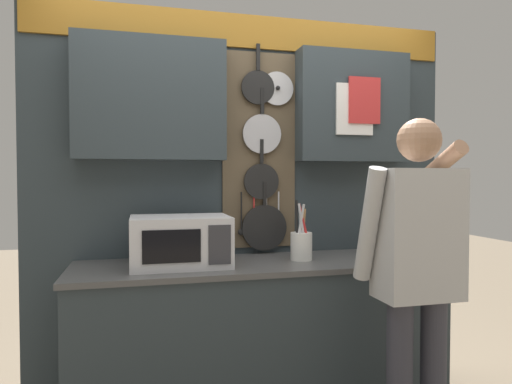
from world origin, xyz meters
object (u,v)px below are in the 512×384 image
(microwave, at_px, (180,241))
(person, at_px, (416,261))
(knife_block, at_px, (402,240))
(utensil_crock, at_px, (301,244))

(microwave, distance_m, person, 1.21)
(microwave, height_order, knife_block, microwave)
(knife_block, relative_size, utensil_crock, 0.77)
(microwave, xyz_separation_m, person, (1.05, -0.61, -0.05))
(microwave, distance_m, knife_block, 1.35)
(microwave, bearing_deg, person, -30.11)
(person, bearing_deg, knife_block, 63.59)
(knife_block, xyz_separation_m, utensil_crock, (-0.65, 0.00, -0.00))
(person, bearing_deg, utensil_crock, 120.10)
(microwave, relative_size, person, 0.32)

